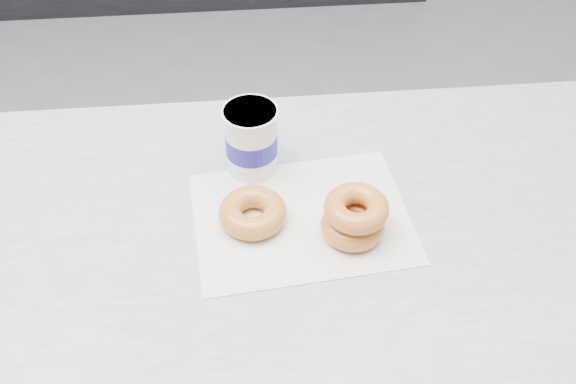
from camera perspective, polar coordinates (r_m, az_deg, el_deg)
ground at (r=2.07m, az=-8.90°, el=-8.75°), size 5.00×5.00×0.00m
wax_paper at (r=1.02m, az=1.23°, el=-2.30°), size 0.36×0.29×0.00m
donut_single at (r=1.01m, az=-3.16°, el=-1.82°), size 0.11×0.11×0.04m
donut_stack at (r=0.98m, az=5.92°, el=-2.22°), size 0.14×0.14×0.07m
coffee_cup at (r=1.07m, az=-3.28°, el=4.67°), size 0.11×0.11×0.12m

